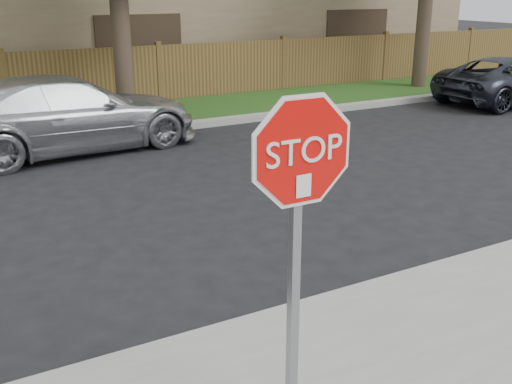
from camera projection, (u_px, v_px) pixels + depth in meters
ground at (182, 343)px, 5.54m from camera, size 90.00×90.00×0.00m
far_curb at (31, 143)px, 12.26m from camera, size 70.00×0.30×0.15m
grass_strip at (19, 128)px, 13.63m from camera, size 70.00×3.00×0.12m
fence at (5, 86)px, 14.72m from camera, size 70.00×0.12×1.60m
stop_sign at (299, 199)px, 3.84m from camera, size 1.01×0.13×2.55m
sedan_right at (68, 114)px, 11.73m from camera, size 5.36×2.64×1.50m
sedan_far_right at (511, 80)px, 16.71m from camera, size 4.63×2.25×1.27m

